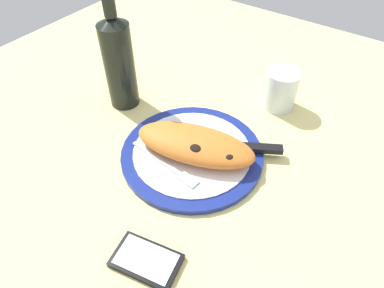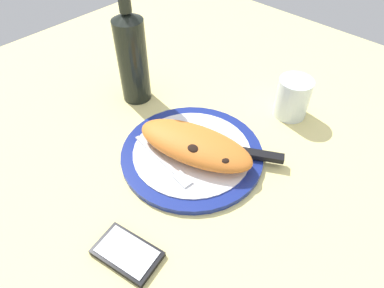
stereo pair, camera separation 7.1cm
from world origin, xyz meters
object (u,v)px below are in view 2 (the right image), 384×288
smartphone (127,253)px  wine_bottle (132,56)px  calzone (195,144)px  plate (192,153)px  water_glass (292,100)px  knife (242,152)px  fork (166,164)px

smartphone → wine_bottle: size_ratio=0.42×
calzone → wine_bottle: 26.98cm
plate → smartphone: plate is taller
calzone → water_glass: bearing=75.5°
knife → fork: bearing=-125.8°
plate → knife: size_ratio=1.32×
smartphone → fork: bearing=116.5°
calzone → smartphone: bearing=-74.1°
fork → plate: bearing=80.7°
smartphone → wine_bottle: (-32.08, 29.53, 11.17)cm
knife → smartphone: bearing=-91.1°
plate → fork: size_ratio=1.70×
wine_bottle → fork: bearing=-27.4°
smartphone → plate: bearing=107.7°
fork → water_glass: bearing=75.3°
plate → wine_bottle: bearing=167.0°
plate → water_glass: size_ratio=3.13×
fork → water_glass: water_glass is taller
plate → knife: knife is taller
wine_bottle → knife: bearing=1.2°
knife → smartphone: (-0.56, -30.21, -1.48)cm
plate → knife: (8.18, 6.34, 1.31)cm
fork → calzone: bearing=74.5°
plate → calzone: (0.77, 0.12, 3.20)cm
fork → water_glass: 33.97cm
knife → water_glass: bearing=91.9°
water_glass → wine_bottle: size_ratio=0.33×
water_glass → wine_bottle: bearing=-147.1°
calzone → water_glass: 27.07cm
plate → knife: 10.43cm
fork → wine_bottle: wine_bottle is taller
knife → wine_bottle: wine_bottle is taller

